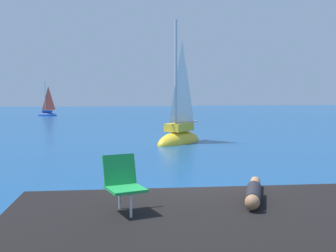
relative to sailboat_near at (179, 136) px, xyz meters
name	(u,v)px	position (x,y,z in m)	size (l,w,h in m)	color
ground_plane	(195,218)	(-2.53, -13.39, -0.40)	(160.00, 160.00, 0.00)	navy
shore_ledge	(218,249)	(-2.95, -16.39, 0.12)	(6.08, 3.20, 1.03)	black
boulder_seaward	(100,239)	(-4.57, -14.30, -0.40)	(0.95, 0.76, 0.52)	black
boulder_inland	(186,244)	(-3.06, -14.83, -0.40)	(0.98, 0.78, 0.54)	black
sailboat_near	(179,136)	(0.00, 0.00, 0.00)	(3.59, 3.69, 7.31)	yellow
sailboat_far	(47,114)	(-10.19, 29.54, -0.14)	(2.58, 1.54, 4.65)	#193D99
person_sunbather	(254,193)	(-2.18, -15.80, 0.75)	(0.87, 1.65, 0.25)	black
beach_chair	(123,181)	(-4.27, -16.05, 1.08)	(0.62, 0.70, 0.80)	green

